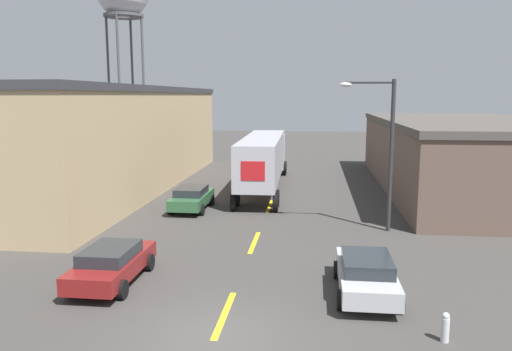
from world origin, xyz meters
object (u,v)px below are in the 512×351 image
at_px(street_lamp, 384,143).
at_px(parked_car_right_near, 366,274).
at_px(semi_truck, 264,156).
at_px(fire_hydrant, 445,327).
at_px(parked_car_left_far, 192,197).
at_px(parked_car_left_near, 112,263).

bearing_deg(street_lamp, parked_car_right_near, -100.68).
height_order(semi_truck, street_lamp, street_lamp).
bearing_deg(fire_hydrant, parked_car_right_near, 120.34).
distance_m(parked_car_right_near, fire_hydrant, 3.51).
bearing_deg(semi_truck, fire_hydrant, -73.43).
bearing_deg(parked_car_left_far, fire_hydrant, -54.11).
bearing_deg(parked_car_right_near, semi_truck, 105.66).
relative_size(parked_car_left_far, parked_car_left_near, 1.00).
distance_m(parked_car_right_near, parked_car_left_far, 14.32).
bearing_deg(street_lamp, semi_truck, 122.52).
xyz_separation_m(semi_truck, parked_car_left_far, (-3.44, -7.24, -1.57)).
height_order(parked_car_left_near, fire_hydrant, parked_car_left_near).
xyz_separation_m(parked_car_right_near, parked_car_left_near, (-8.67, 0.00, 0.00)).
bearing_deg(street_lamp, parked_car_left_far, 161.87).
xyz_separation_m(parked_car_left_near, street_lamp, (10.19, 8.06, 3.53)).
bearing_deg(parked_car_left_near, street_lamp, 38.36).
xyz_separation_m(semi_truck, street_lamp, (6.75, -10.58, 1.96)).
height_order(parked_car_left_far, street_lamp, street_lamp).
bearing_deg(street_lamp, parked_car_left_near, -141.64).
distance_m(semi_truck, parked_car_left_far, 8.17).
bearing_deg(semi_truck, parked_car_left_far, -116.73).
relative_size(street_lamp, fire_hydrant, 8.85).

